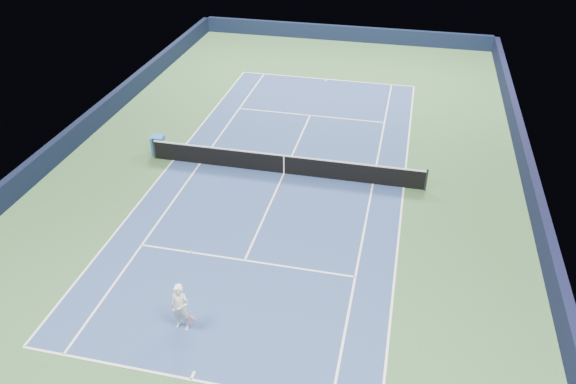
# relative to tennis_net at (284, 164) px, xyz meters

# --- Properties ---
(ground) EXTENTS (40.00, 40.00, 0.00)m
(ground) POSITION_rel_tennis_net_xyz_m (0.00, 0.00, -0.50)
(ground) COLOR #31572F
(ground) RESTS_ON ground
(wall_far) EXTENTS (22.00, 0.35, 1.10)m
(wall_far) POSITION_rel_tennis_net_xyz_m (0.00, 19.82, 0.05)
(wall_far) COLOR black
(wall_far) RESTS_ON ground
(wall_right) EXTENTS (0.35, 40.00, 1.10)m
(wall_right) POSITION_rel_tennis_net_xyz_m (10.82, 0.00, 0.05)
(wall_right) COLOR black
(wall_right) RESTS_ON ground
(wall_left) EXTENTS (0.35, 40.00, 1.10)m
(wall_left) POSITION_rel_tennis_net_xyz_m (-10.82, 0.00, 0.05)
(wall_left) COLOR black
(wall_left) RESTS_ON ground
(court_surface) EXTENTS (10.97, 23.77, 0.01)m
(court_surface) POSITION_rel_tennis_net_xyz_m (0.00, 0.00, -0.50)
(court_surface) COLOR navy
(court_surface) RESTS_ON ground
(baseline_far) EXTENTS (10.97, 0.08, 0.00)m
(baseline_far) POSITION_rel_tennis_net_xyz_m (0.00, 11.88, -0.50)
(baseline_far) COLOR white
(baseline_far) RESTS_ON ground
(baseline_near) EXTENTS (10.97, 0.08, 0.00)m
(baseline_near) POSITION_rel_tennis_net_xyz_m (0.00, -11.88, -0.50)
(baseline_near) COLOR white
(baseline_near) RESTS_ON ground
(sideline_doubles_right) EXTENTS (0.08, 23.77, 0.00)m
(sideline_doubles_right) POSITION_rel_tennis_net_xyz_m (5.49, 0.00, -0.50)
(sideline_doubles_right) COLOR white
(sideline_doubles_right) RESTS_ON ground
(sideline_doubles_left) EXTENTS (0.08, 23.77, 0.00)m
(sideline_doubles_left) POSITION_rel_tennis_net_xyz_m (-5.49, 0.00, -0.50)
(sideline_doubles_left) COLOR white
(sideline_doubles_left) RESTS_ON ground
(sideline_singles_right) EXTENTS (0.08, 23.77, 0.00)m
(sideline_singles_right) POSITION_rel_tennis_net_xyz_m (4.12, 0.00, -0.50)
(sideline_singles_right) COLOR white
(sideline_singles_right) RESTS_ON ground
(sideline_singles_left) EXTENTS (0.08, 23.77, 0.00)m
(sideline_singles_left) POSITION_rel_tennis_net_xyz_m (-4.12, 0.00, -0.50)
(sideline_singles_left) COLOR white
(sideline_singles_left) RESTS_ON ground
(service_line_far) EXTENTS (8.23, 0.08, 0.00)m
(service_line_far) POSITION_rel_tennis_net_xyz_m (0.00, 6.40, -0.50)
(service_line_far) COLOR white
(service_line_far) RESTS_ON ground
(service_line_near) EXTENTS (8.23, 0.08, 0.00)m
(service_line_near) POSITION_rel_tennis_net_xyz_m (0.00, -6.40, -0.50)
(service_line_near) COLOR white
(service_line_near) RESTS_ON ground
(center_service_line) EXTENTS (0.08, 12.80, 0.00)m
(center_service_line) POSITION_rel_tennis_net_xyz_m (0.00, 0.00, -0.50)
(center_service_line) COLOR white
(center_service_line) RESTS_ON ground
(center_mark_far) EXTENTS (0.08, 0.30, 0.00)m
(center_mark_far) POSITION_rel_tennis_net_xyz_m (0.00, 11.73, -0.50)
(center_mark_far) COLOR white
(center_mark_far) RESTS_ON ground
(center_mark_near) EXTENTS (0.08, 0.30, 0.00)m
(center_mark_near) POSITION_rel_tennis_net_xyz_m (0.00, -11.73, -0.50)
(center_mark_near) COLOR white
(center_mark_near) RESTS_ON ground
(tennis_net) EXTENTS (12.90, 0.10, 1.07)m
(tennis_net) POSITION_rel_tennis_net_xyz_m (0.00, 0.00, 0.00)
(tennis_net) COLOR black
(tennis_net) RESTS_ON ground
(sponsor_cube) EXTENTS (0.64, 0.60, 0.96)m
(sponsor_cube) POSITION_rel_tennis_net_xyz_m (-6.40, 0.46, -0.02)
(sponsor_cube) COLOR blue
(sponsor_cube) RESTS_ON ground
(tennis_player) EXTENTS (0.81, 1.27, 2.38)m
(tennis_player) POSITION_rel_tennis_net_xyz_m (-0.97, -10.02, 0.37)
(tennis_player) COLOR white
(tennis_player) RESTS_ON ground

